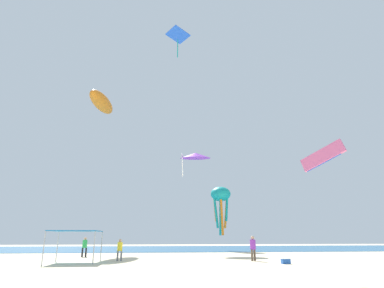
{
  "coord_description": "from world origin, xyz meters",
  "views": [
    {
      "loc": [
        -2.7,
        -20.83,
        1.77
      ],
      "look_at": [
        0.52,
        8.1,
        10.23
      ],
      "focal_mm": 29.79,
      "sensor_mm": 36.0,
      "label": 1
    }
  ],
  "objects_px": {
    "kite_diamond_blue": "(178,36)",
    "kite_delta_purple": "(195,156)",
    "person_near_tent": "(120,248)",
    "cooler_box": "(286,261)",
    "kite_inflatable_orange": "(102,102)",
    "kite_parafoil_pink": "(323,156)",
    "kite_octopus_teal": "(221,197)",
    "person_central": "(85,245)",
    "person_leftmost": "(253,246)",
    "canopy_tent": "(76,232)"
  },
  "relations": [
    {
      "from": "person_near_tent",
      "to": "cooler_box",
      "type": "relative_size",
      "value": 2.78
    },
    {
      "from": "canopy_tent",
      "to": "kite_inflatable_orange",
      "type": "distance_m",
      "value": 28.48
    },
    {
      "from": "cooler_box",
      "to": "kite_octopus_teal",
      "type": "height_order",
      "value": "kite_octopus_teal"
    },
    {
      "from": "person_central",
      "to": "person_near_tent",
      "type": "bearing_deg",
      "value": -69.73
    },
    {
      "from": "kite_octopus_teal",
      "to": "person_central",
      "type": "bearing_deg",
      "value": -108.13
    },
    {
      "from": "person_leftmost",
      "to": "cooler_box",
      "type": "bearing_deg",
      "value": 79.94
    },
    {
      "from": "kite_octopus_teal",
      "to": "kite_delta_purple",
      "type": "relative_size",
      "value": 1.47
    },
    {
      "from": "kite_diamond_blue",
      "to": "kite_inflatable_orange",
      "type": "distance_m",
      "value": 18.7
    },
    {
      "from": "canopy_tent",
      "to": "kite_diamond_blue",
      "type": "relative_size",
      "value": 1.09
    },
    {
      "from": "canopy_tent",
      "to": "kite_diamond_blue",
      "type": "xyz_separation_m",
      "value": [
        7.46,
        5.48,
        20.7
      ]
    },
    {
      "from": "kite_octopus_teal",
      "to": "person_leftmost",
      "type": "bearing_deg",
      "value": -59.47
    },
    {
      "from": "kite_octopus_teal",
      "to": "kite_parafoil_pink",
      "type": "bearing_deg",
      "value": -39.86
    },
    {
      "from": "kite_delta_purple",
      "to": "kite_octopus_teal",
      "type": "bearing_deg",
      "value": 58.0
    },
    {
      "from": "kite_inflatable_orange",
      "to": "kite_parafoil_pink",
      "type": "relative_size",
      "value": 2.52
    },
    {
      "from": "kite_inflatable_orange",
      "to": "kite_parafoil_pink",
      "type": "height_order",
      "value": "kite_inflatable_orange"
    },
    {
      "from": "person_near_tent",
      "to": "person_central",
      "type": "xyz_separation_m",
      "value": [
        -3.66,
        5.29,
        0.07
      ]
    },
    {
      "from": "kite_parafoil_pink",
      "to": "person_central",
      "type": "bearing_deg",
      "value": 31.08
    },
    {
      "from": "kite_parafoil_pink",
      "to": "kite_diamond_blue",
      "type": "bearing_deg",
      "value": 23.9
    },
    {
      "from": "kite_parafoil_pink",
      "to": "person_near_tent",
      "type": "bearing_deg",
      "value": 44.77
    },
    {
      "from": "person_leftmost",
      "to": "kite_inflatable_orange",
      "type": "relative_size",
      "value": 0.23
    },
    {
      "from": "person_near_tent",
      "to": "cooler_box",
      "type": "bearing_deg",
      "value": 175.12
    },
    {
      "from": "kite_octopus_teal",
      "to": "kite_diamond_blue",
      "type": "relative_size",
      "value": 2.09
    },
    {
      "from": "person_near_tent",
      "to": "kite_delta_purple",
      "type": "relative_size",
      "value": 0.37
    },
    {
      "from": "person_near_tent",
      "to": "canopy_tent",
      "type": "bearing_deg",
      "value": 34.14
    },
    {
      "from": "person_near_tent",
      "to": "kite_inflatable_orange",
      "type": "relative_size",
      "value": 0.2
    },
    {
      "from": "kite_octopus_teal",
      "to": "kite_inflatable_orange",
      "type": "distance_m",
      "value": 22.58
    },
    {
      "from": "person_central",
      "to": "kite_inflatable_orange",
      "type": "relative_size",
      "value": 0.22
    },
    {
      "from": "cooler_box",
      "to": "kite_parafoil_pink",
      "type": "xyz_separation_m",
      "value": [
        4.9,
        2.5,
        8.01
      ]
    },
    {
      "from": "kite_octopus_teal",
      "to": "kite_inflatable_orange",
      "type": "bearing_deg",
      "value": -155.79
    },
    {
      "from": "cooler_box",
      "to": "kite_diamond_blue",
      "type": "xyz_separation_m",
      "value": [
        -6.98,
        8.17,
        22.6
      ]
    },
    {
      "from": "kite_diamond_blue",
      "to": "person_near_tent",
      "type": "bearing_deg",
      "value": 103.63
    },
    {
      "from": "canopy_tent",
      "to": "kite_diamond_blue",
      "type": "height_order",
      "value": "kite_diamond_blue"
    },
    {
      "from": "person_near_tent",
      "to": "kite_delta_purple",
      "type": "height_order",
      "value": "kite_delta_purple"
    },
    {
      "from": "cooler_box",
      "to": "person_near_tent",
      "type": "bearing_deg",
      "value": 161.42
    },
    {
      "from": "person_leftmost",
      "to": "canopy_tent",
      "type": "bearing_deg",
      "value": -35.96
    },
    {
      "from": "person_central",
      "to": "kite_octopus_teal",
      "type": "height_order",
      "value": "kite_octopus_teal"
    },
    {
      "from": "canopy_tent",
      "to": "kite_parafoil_pink",
      "type": "bearing_deg",
      "value": -0.55
    },
    {
      "from": "cooler_box",
      "to": "kite_parafoil_pink",
      "type": "height_order",
      "value": "kite_parafoil_pink"
    },
    {
      "from": "kite_diamond_blue",
      "to": "kite_delta_purple",
      "type": "distance_m",
      "value": 14.07
    },
    {
      "from": "person_leftmost",
      "to": "person_central",
      "type": "height_order",
      "value": "person_leftmost"
    },
    {
      "from": "person_near_tent",
      "to": "kite_octopus_teal",
      "type": "bearing_deg",
      "value": -110.22
    },
    {
      "from": "kite_octopus_teal",
      "to": "kite_delta_purple",
      "type": "distance_m",
      "value": 7.55
    },
    {
      "from": "canopy_tent",
      "to": "person_central",
      "type": "distance_m",
      "value": 6.54
    },
    {
      "from": "person_near_tent",
      "to": "kite_diamond_blue",
      "type": "relative_size",
      "value": 0.52
    },
    {
      "from": "person_leftmost",
      "to": "kite_parafoil_pink",
      "type": "height_order",
      "value": "kite_parafoil_pink"
    },
    {
      "from": "kite_delta_purple",
      "to": "kite_inflatable_orange",
      "type": "distance_m",
      "value": 18.25
    },
    {
      "from": "person_leftmost",
      "to": "kite_delta_purple",
      "type": "relative_size",
      "value": 0.42
    },
    {
      "from": "person_near_tent",
      "to": "kite_delta_purple",
      "type": "xyz_separation_m",
      "value": [
        7.24,
        12.01,
        10.39
      ]
    },
    {
      "from": "kite_diamond_blue",
      "to": "kite_delta_purple",
      "type": "xyz_separation_m",
      "value": [
        2.83,
        7.66,
        -11.46
      ]
    },
    {
      "from": "person_near_tent",
      "to": "kite_diamond_blue",
      "type": "distance_m",
      "value": 22.71
    }
  ]
}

